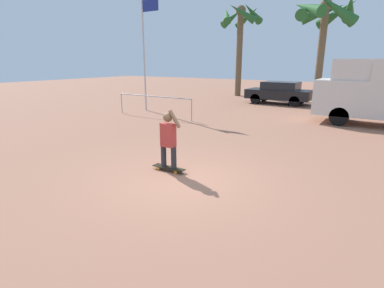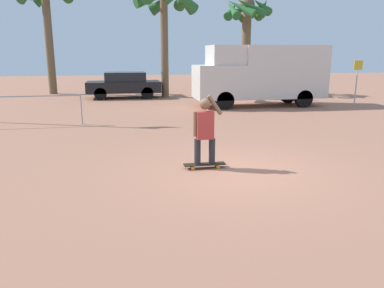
% 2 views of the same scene
% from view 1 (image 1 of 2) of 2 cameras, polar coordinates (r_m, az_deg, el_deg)
% --- Properties ---
extents(ground_plane, '(80.00, 80.00, 0.00)m').
position_cam_1_polar(ground_plane, '(7.26, -2.10, -6.88)').
color(ground_plane, '#A36B51').
extents(skateboard, '(0.93, 0.23, 0.10)m').
position_cam_1_polar(skateboard, '(7.84, -4.43, -4.57)').
color(skateboard, black).
rests_on(skateboard, ground_plane).
extents(person_skateboarder, '(0.64, 0.24, 1.52)m').
position_cam_1_polar(person_skateboarder, '(7.60, -4.56, 1.31)').
color(person_skateboarder, '#28282D').
rests_on(person_skateboarder, skateboard).
extents(parked_car_black, '(4.15, 1.93, 1.47)m').
position_cam_1_polar(parked_car_black, '(21.19, 16.28, 9.47)').
color(parked_car_black, black).
rests_on(parked_car_black, ground_plane).
extents(palm_tree_center_background, '(4.00, 4.06, 6.52)m').
position_cam_1_polar(palm_tree_center_background, '(20.70, 24.03, 21.40)').
color(palm_tree_center_background, brown).
rests_on(palm_tree_center_background, ground_plane).
extents(palm_tree_far_left, '(3.41, 3.38, 7.14)m').
position_cam_1_polar(palm_tree_far_left, '(25.77, 9.12, 21.48)').
color(palm_tree_far_left, brown).
rests_on(palm_tree_far_left, ground_plane).
extents(flagpole, '(1.17, 0.12, 6.18)m').
position_cam_1_polar(flagpole, '(17.60, -8.90, 18.10)').
color(flagpole, '#B7B7BC').
rests_on(flagpole, ground_plane).
extents(plaza_railing_segment, '(4.64, 0.05, 1.08)m').
position_cam_1_polar(plaza_railing_segment, '(15.56, -7.31, 8.49)').
color(plaza_railing_segment, '#99999E').
rests_on(plaza_railing_segment, ground_plane).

